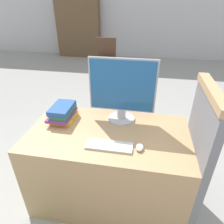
% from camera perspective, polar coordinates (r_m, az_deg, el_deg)
% --- Properties ---
extents(wall_back, '(12.00, 0.06, 2.80)m').
position_cam_1_polar(wall_back, '(6.63, 9.04, 27.20)').
color(wall_back, silver).
rests_on(wall_back, ground_plane).
extents(desk, '(1.28, 0.72, 0.73)m').
position_cam_1_polar(desk, '(1.83, -1.00, -15.19)').
color(desk, tan).
rests_on(desk, ground_plane).
extents(carrel_divider, '(0.07, 0.57, 1.19)m').
position_cam_1_polar(carrel_divider, '(1.64, 22.33, -12.86)').
color(carrel_divider, slate).
rests_on(carrel_divider, ground_plane).
extents(monitor, '(0.55, 0.23, 0.54)m').
position_cam_1_polar(monitor, '(1.63, 2.90, 6.09)').
color(monitor, '#B7B7BC').
rests_on(monitor, desk).
extents(keyboard, '(0.34, 0.12, 0.02)m').
position_cam_1_polar(keyboard, '(1.45, -0.79, -9.63)').
color(keyboard, silver).
rests_on(keyboard, desk).
extents(mouse, '(0.05, 0.09, 0.03)m').
position_cam_1_polar(mouse, '(1.43, 7.92, -9.97)').
color(mouse, silver).
rests_on(mouse, desk).
extents(book_stack, '(0.20, 0.30, 0.13)m').
position_cam_1_polar(book_stack, '(1.77, -13.83, -0.21)').
color(book_stack, gold).
rests_on(book_stack, desk).
extents(far_chair, '(0.44, 0.44, 0.90)m').
position_cam_1_polar(far_chair, '(4.70, -1.90, 15.66)').
color(far_chair, '#4C3323').
rests_on(far_chair, ground_plane).
extents(bookshelf_far, '(1.33, 0.32, 1.75)m').
position_cam_1_polar(bookshelf_far, '(6.80, -9.58, 22.75)').
color(bookshelf_far, brown).
rests_on(bookshelf_far, ground_plane).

